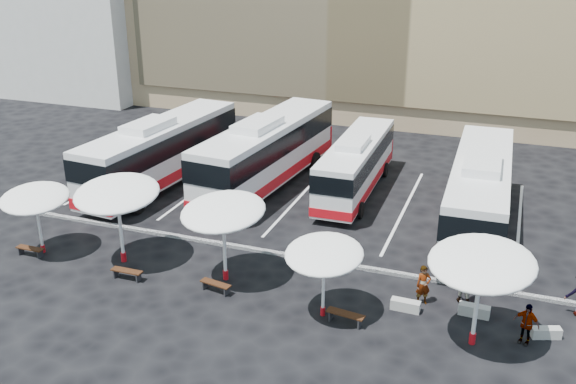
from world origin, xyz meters
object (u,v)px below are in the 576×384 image
(conc_bench_0, at_px, (405,305))
(bus_3, at_px, (479,191))
(wood_bench_2, at_px, (216,285))
(sunshade_0, at_px, (35,198))
(passenger_2, at_px, (526,324))
(bus_1, at_px, (267,150))
(passenger_1, at_px, (465,282))
(sunshade_2, at_px, (223,212))
(bus_0, at_px, (162,150))
(bus_2, at_px, (356,163))
(sunshade_1, at_px, (117,194))
(wood_bench_3, at_px, (345,315))
(sunshade_3, at_px, (324,254))
(wood_bench_0, at_px, (30,250))
(conc_bench_1, at_px, (474,311))
(sunshade_4, at_px, (482,263))
(passenger_0, at_px, (423,285))
(conc_bench_2, at_px, (546,333))
(wood_bench_1, at_px, (127,272))

(conc_bench_0, bearing_deg, bus_3, 77.54)
(wood_bench_2, distance_m, conc_bench_0, 7.89)
(sunshade_0, height_order, wood_bench_2, sunshade_0)
(wood_bench_2, bearing_deg, passenger_2, 2.80)
(bus_1, xyz_separation_m, passenger_1, (12.48, -9.61, -1.29))
(sunshade_2, bearing_deg, wood_bench_2, -86.27)
(passenger_1, bearing_deg, bus_0, -7.37)
(bus_2, relative_size, sunshade_1, 2.41)
(bus_3, xyz_separation_m, wood_bench_3, (-3.96, -10.58, -1.76))
(sunshade_3, bearing_deg, sunshade_2, 165.05)
(wood_bench_0, distance_m, wood_bench_3, 15.39)
(conc_bench_1, relative_size, passenger_2, 0.73)
(bus_2, xyz_separation_m, sunshade_4, (7.88, -13.24, 1.57))
(bus_0, bearing_deg, bus_1, 22.51)
(sunshade_2, bearing_deg, passenger_0, 6.61)
(wood_bench_3, xyz_separation_m, passenger_1, (4.11, 3.20, 0.55))
(sunshade_2, relative_size, conc_bench_2, 4.10)
(bus_3, distance_m, sunshade_4, 10.35)
(sunshade_0, xyz_separation_m, passenger_2, (21.61, 0.13, -1.95))
(wood_bench_3, bearing_deg, bus_3, 69.46)
(bus_3, bearing_deg, passenger_2, -76.42)
(sunshade_0, xyz_separation_m, sunshade_2, (9.25, 0.65, 0.45))
(sunshade_4, distance_m, passenger_0, 3.97)
(wood_bench_2, bearing_deg, wood_bench_0, -179.81)
(wood_bench_0, relative_size, wood_bench_1, 0.96)
(bus_0, height_order, sunshade_3, bus_0)
(passenger_0, bearing_deg, conc_bench_1, -33.99)
(wood_bench_1, bearing_deg, conc_bench_0, 8.07)
(conc_bench_1, bearing_deg, sunshade_3, -160.09)
(bus_0, bearing_deg, passenger_2, -20.45)
(wood_bench_0, relative_size, wood_bench_2, 0.96)
(bus_2, distance_m, wood_bench_3, 14.00)
(bus_3, distance_m, sunshade_2, 13.38)
(bus_0, bearing_deg, wood_bench_3, -32.33)
(wood_bench_0, xyz_separation_m, conc_bench_1, (20.01, 1.90, -0.10))
(sunshade_4, height_order, passenger_2, sunshade_4)
(wood_bench_0, relative_size, conc_bench_1, 1.15)
(sunshade_2, height_order, conc_bench_0, sunshade_2)
(sunshade_0, distance_m, sunshade_3, 14.12)
(wood_bench_0, distance_m, conc_bench_0, 17.45)
(conc_bench_0, distance_m, passenger_0, 1.13)
(sunshade_0, distance_m, wood_bench_3, 15.31)
(sunshade_3, distance_m, wood_bench_0, 14.59)
(bus_1, distance_m, conc_bench_1, 16.85)
(wood_bench_1, distance_m, passenger_1, 14.35)
(sunshade_2, distance_m, wood_bench_2, 3.10)
(bus_2, distance_m, wood_bench_0, 18.04)
(wood_bench_1, bearing_deg, sunshade_1, 128.45)
(sunshade_1, xyz_separation_m, sunshade_3, (9.98, -1.18, -0.66))
(sunshade_0, bearing_deg, passenger_2, 0.34)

